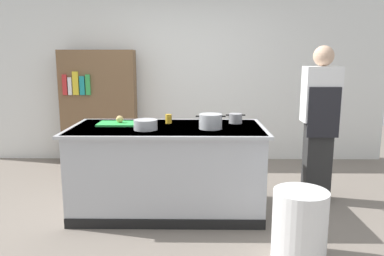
% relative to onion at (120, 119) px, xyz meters
% --- Properties ---
extents(ground_plane, '(10.00, 10.00, 0.00)m').
position_rel_onion_xyz_m(ground_plane, '(0.51, -0.12, -0.96)').
color(ground_plane, slate).
extents(back_wall, '(6.40, 0.12, 3.00)m').
position_rel_onion_xyz_m(back_wall, '(0.51, 1.98, 0.54)').
color(back_wall, white).
rests_on(back_wall, ground_plane).
extents(counter_island, '(1.98, 0.98, 0.90)m').
position_rel_onion_xyz_m(counter_island, '(0.51, -0.12, -0.49)').
color(counter_island, '#B7BABF').
rests_on(counter_island, ground_plane).
extents(cutting_board, '(0.40, 0.28, 0.02)m').
position_rel_onion_xyz_m(cutting_board, '(-0.02, -0.01, -0.05)').
color(cutting_board, green).
rests_on(cutting_board, counter_island).
extents(onion, '(0.07, 0.07, 0.07)m').
position_rel_onion_xyz_m(onion, '(0.00, 0.00, 0.00)').
color(onion, tan).
rests_on(onion, cutting_board).
extents(stock_pot, '(0.29, 0.23, 0.15)m').
position_rel_onion_xyz_m(stock_pot, '(0.95, -0.22, 0.02)').
color(stock_pot, '#B7BABF').
rests_on(stock_pot, counter_island).
extents(sauce_pan, '(0.21, 0.14, 0.10)m').
position_rel_onion_xyz_m(sauce_pan, '(1.22, 0.10, -0.01)').
color(sauce_pan, '#99999E').
rests_on(sauce_pan, counter_island).
extents(mixing_bowl, '(0.23, 0.23, 0.10)m').
position_rel_onion_xyz_m(mixing_bowl, '(0.31, -0.28, -0.01)').
color(mixing_bowl, '#B7BABF').
rests_on(mixing_bowl, counter_island).
extents(juice_cup, '(0.07, 0.07, 0.10)m').
position_rel_onion_xyz_m(juice_cup, '(0.51, 0.07, -0.01)').
color(juice_cup, yellow).
rests_on(juice_cup, counter_island).
extents(trash_bin, '(0.43, 0.43, 0.57)m').
position_rel_onion_xyz_m(trash_bin, '(1.63, -1.08, -0.67)').
color(trash_bin, white).
rests_on(trash_bin, ground_plane).
extents(person_chef, '(0.38, 0.25, 1.72)m').
position_rel_onion_xyz_m(person_chef, '(2.16, 0.19, -0.04)').
color(person_chef, '#2B2B2B').
rests_on(person_chef, ground_plane).
extents(bookshelf, '(1.10, 0.31, 1.70)m').
position_rel_onion_xyz_m(bookshelf, '(-0.65, 1.67, -0.11)').
color(bookshelf, brown).
rests_on(bookshelf, ground_plane).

